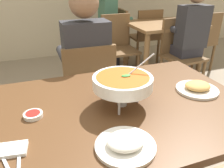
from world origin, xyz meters
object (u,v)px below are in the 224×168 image
(chair_bg_left, at_px, (115,35))
(chair_bg_right, at_px, (118,44))
(dining_table_far, at_px, (163,33))
(sauce_dish, at_px, (33,115))
(curry_bowl, at_px, (122,83))
(rice_plate, at_px, (125,143))
(appetizer_plate, at_px, (197,88))
(diner_main, at_px, (86,61))
(dining_table_main, at_px, (121,121))
(chair_bg_middle, at_px, (179,50))
(chair_bg_corner, at_px, (202,39))
(patron_bg_middle, at_px, (190,32))
(chair_diner_main, at_px, (88,88))
(patron_bg_left, at_px, (110,20))
(chair_bg_window, at_px, (146,34))

(chair_bg_left, xyz_separation_m, chair_bg_right, (-0.15, -0.51, 0.00))
(dining_table_far, bearing_deg, sauce_dish, -135.20)
(sauce_dish, bearing_deg, curry_bowl, -5.56)
(rice_plate, xyz_separation_m, appetizer_plate, (0.58, 0.30, 0.00))
(diner_main, xyz_separation_m, appetizer_plate, (0.47, -0.79, 0.04))
(appetizer_plate, bearing_deg, chair_bg_right, 82.07)
(dining_table_main, bearing_deg, curry_bowl, -116.14)
(appetizer_plate, bearing_deg, dining_table_far, 63.38)
(chair_bg_middle, relative_size, chair_bg_corner, 1.00)
(diner_main, distance_m, chair_bg_middle, 1.53)
(curry_bowl, bearing_deg, patron_bg_middle, 42.98)
(rice_plate, bearing_deg, appetizer_plate, 27.50)
(chair_bg_right, height_order, chair_bg_corner, same)
(chair_diner_main, distance_m, patron_bg_left, 1.89)
(dining_table_far, bearing_deg, diner_main, -142.35)
(curry_bowl, xyz_separation_m, chair_bg_right, (0.75, 1.96, -0.39))
(chair_bg_corner, bearing_deg, diner_main, -153.98)
(dining_table_far, distance_m, patron_bg_left, 0.85)
(diner_main, distance_m, chair_bg_window, 2.12)
(appetizer_plate, distance_m, patron_bg_middle, 1.67)
(patron_bg_left, bearing_deg, appetizer_plate, -97.56)
(chair_bg_corner, bearing_deg, rice_plate, -135.79)
(diner_main, relative_size, chair_bg_corner, 1.46)
(chair_bg_left, xyz_separation_m, chair_bg_window, (0.50, -0.11, 0.00))
(curry_bowl, xyz_separation_m, chair_bg_middle, (1.38, 1.42, -0.39))
(dining_table_far, height_order, chair_bg_right, chair_bg_right)
(chair_bg_middle, bearing_deg, chair_bg_left, 114.53)
(dining_table_main, distance_m, patron_bg_left, 2.58)
(diner_main, height_order, chair_bg_left, diner_main)
(chair_bg_corner, bearing_deg, chair_bg_right, 172.37)
(chair_bg_middle, bearing_deg, diner_main, -155.52)
(dining_table_far, relative_size, chair_bg_window, 1.11)
(curry_bowl, relative_size, sauce_dish, 3.69)
(chair_bg_left, distance_m, chair_bg_right, 0.54)
(chair_bg_left, bearing_deg, sauce_dish, -118.79)
(sauce_dish, bearing_deg, dining_table_far, 44.80)
(dining_table_far, bearing_deg, dining_table_main, -126.99)
(chair_bg_left, bearing_deg, diner_main, -118.06)
(chair_diner_main, relative_size, sauce_dish, 10.00)
(appetizer_plate, height_order, dining_table_far, appetizer_plate)
(chair_diner_main, bearing_deg, chair_bg_middle, 25.60)
(dining_table_far, relative_size, chair_bg_left, 1.11)
(dining_table_main, xyz_separation_m, sauce_dish, (-0.44, 0.04, 0.12))
(chair_bg_left, xyz_separation_m, chair_bg_middle, (0.48, -1.06, 0.00))
(patron_bg_left, distance_m, patron_bg_middle, 1.28)
(chair_bg_left, distance_m, patron_bg_middle, 1.27)
(chair_bg_middle, relative_size, chair_bg_right, 1.00)
(sauce_dish, relative_size, chair_bg_corner, 0.10)
(rice_plate, height_order, chair_bg_corner, chair_bg_corner)
(chair_diner_main, height_order, chair_bg_middle, same)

